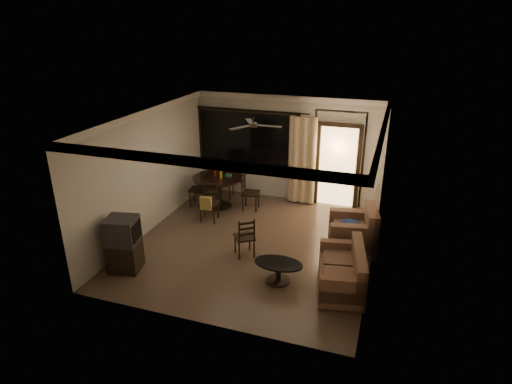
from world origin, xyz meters
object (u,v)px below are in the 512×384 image
(coffee_table, at_px, (278,269))
(side_chair, at_px, (245,244))
(sofa, at_px, (344,273))
(dining_chair_north, at_px, (225,187))
(dining_chair_east, at_px, (250,199))
(armchair, at_px, (355,233))
(tv_cabinet, at_px, (124,244))
(dining_chair_south, at_px, (209,209))
(dining_table, at_px, (219,183))
(dining_chair_west, at_px, (199,195))

(coffee_table, bearing_deg, side_chair, 142.59)
(sofa, xyz_separation_m, side_chair, (-2.11, 0.52, -0.05))
(dining_chair_north, relative_size, sofa, 0.60)
(dining_chair_east, distance_m, armchair, 3.07)
(tv_cabinet, xyz_separation_m, side_chair, (2.03, 1.24, -0.29))
(coffee_table, bearing_deg, sofa, 8.75)
(dining_chair_east, distance_m, dining_chair_south, 1.20)
(dining_chair_south, relative_size, armchair, 0.86)
(coffee_table, height_order, side_chair, side_chair)
(dining_chair_east, relative_size, sofa, 0.60)
(dining_chair_south, bearing_deg, armchair, -12.17)
(dining_chair_north, distance_m, armchair, 4.14)
(dining_table, relative_size, coffee_table, 1.43)
(dining_table, distance_m, tv_cabinet, 3.42)
(armchair, distance_m, coffee_table, 2.06)
(coffee_table, relative_size, side_chair, 1.04)
(dining_chair_south, bearing_deg, coffee_table, -47.66)
(dining_chair_west, xyz_separation_m, coffee_table, (2.94, -2.74, -0.01))
(dining_table, xyz_separation_m, tv_cabinet, (-0.54, -3.38, -0.09))
(coffee_table, xyz_separation_m, side_chair, (-0.92, 0.70, -0.01))
(armchair, distance_m, side_chair, 2.34)
(dining_chair_south, height_order, sofa, dining_chair_south)
(dining_table, relative_size, dining_chair_north, 1.38)
(dining_table, height_order, dining_chair_north, dining_table)
(sofa, bearing_deg, armchair, 78.91)
(tv_cabinet, bearing_deg, dining_chair_east, 56.30)
(tv_cabinet, relative_size, sofa, 0.70)
(sofa, bearing_deg, tv_cabinet, 179.58)
(dining_chair_south, distance_m, side_chair, 1.89)
(dining_chair_east, xyz_separation_m, armchair, (2.78, -1.28, 0.11))
(dining_chair_south, relative_size, sofa, 0.60)
(dining_chair_east, distance_m, sofa, 3.90)
(side_chair, bearing_deg, coffee_table, 106.31)
(dining_chair_east, distance_m, dining_chair_north, 1.08)
(dining_chair_south, bearing_deg, dining_table, 89.91)
(dining_chair_west, distance_m, dining_chair_south, 0.98)
(dining_chair_west, relative_size, side_chair, 1.08)
(dining_table, relative_size, sofa, 0.83)
(side_chair, bearing_deg, dining_chair_west, -81.53)
(sofa, bearing_deg, coffee_table, 178.48)
(dining_chair_west, relative_size, armchair, 0.86)
(dining_chair_west, height_order, armchair, armchair)
(dining_chair_west, relative_size, dining_chair_south, 1.00)
(dining_chair_east, relative_size, coffee_table, 1.04)
(dining_table, distance_m, dining_chair_south, 0.92)
(dining_chair_south, distance_m, coffee_table, 3.05)
(tv_cabinet, distance_m, coffee_table, 3.01)
(dining_chair_east, distance_m, tv_cabinet, 3.75)
(dining_chair_south, relative_size, side_chair, 1.08)
(dining_table, bearing_deg, tv_cabinet, -99.13)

